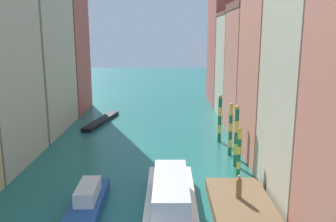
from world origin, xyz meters
TOP-DOWN VIEW (x-y plane):
  - ground_plane at (0.00, 24.50)m, footprint 154.00×154.00m
  - building_left_2 at (-12.34, 25.02)m, footprint 6.54×11.46m
  - building_left_3 at (-12.34, 35.24)m, footprint 6.54×8.33m
  - building_right_1 at (12.34, 7.67)m, footprint 6.54×7.79m
  - building_right_2 at (12.34, 15.70)m, footprint 6.54×7.88m
  - building_right_3 at (12.34, 23.84)m, footprint 6.54×7.99m
  - building_right_4 at (12.34, 31.92)m, footprint 6.54×7.96m
  - building_right_5 at (12.34, 41.58)m, footprint 6.54×10.65m
  - waterfront_dock at (6.99, 6.28)m, footprint 3.69×6.23m
  - person_on_dock at (6.90, 6.26)m, footprint 0.36×0.36m
  - mooring_pole_0 at (7.88, 11.40)m, footprint 0.31×0.31m
  - mooring_pole_1 at (8.07, 13.60)m, footprint 0.36×0.36m
  - mooring_pole_2 at (8.06, 16.25)m, footprint 0.35×0.35m
  - mooring_pole_3 at (7.68, 20.30)m, footprint 0.40×0.40m
  - vaporetto_white at (2.65, 4.55)m, footprint 3.03×12.00m
  - gondola_black at (-5.69, 28.16)m, footprint 2.97×9.53m
  - motorboat_0 at (-2.49, 6.23)m, footprint 1.93×6.22m

SIDE VIEW (x-z plane):
  - ground_plane at x=0.00m, z-range 0.00..0.00m
  - gondola_black at x=-5.69m, z-range 0.00..0.48m
  - waterfront_dock at x=6.99m, z-range 0.00..0.72m
  - motorboat_0 at x=-2.49m, z-range -0.21..1.37m
  - vaporetto_white at x=2.65m, z-range -0.37..2.36m
  - person_on_dock at x=6.90m, z-range 0.66..2.15m
  - mooring_pole_0 at x=7.88m, z-range 0.05..3.89m
  - mooring_pole_2 at x=8.06m, z-range 0.05..4.81m
  - mooring_pole_3 at x=7.68m, z-range 0.06..4.89m
  - mooring_pole_1 at x=8.07m, z-range 0.06..5.17m
  - building_right_4 at x=12.34m, z-range 0.01..13.42m
  - building_right_3 at x=12.34m, z-range 0.01..13.94m
  - building_right_2 at x=12.34m, z-range 0.01..15.43m
  - building_right_1 at x=12.34m, z-range 0.01..17.52m
  - building_right_5 at x=12.34m, z-range 0.01..19.12m
  - building_left_2 at x=-12.34m, z-range 0.01..22.08m
  - building_left_3 at x=-12.34m, z-range 0.01..22.37m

